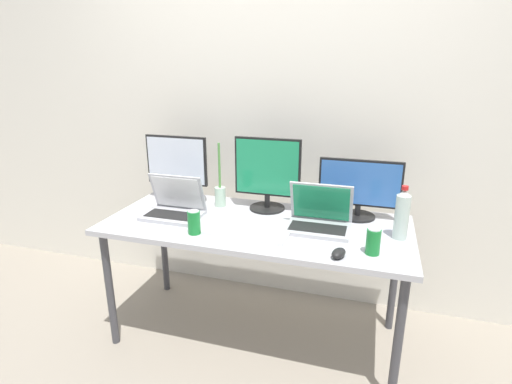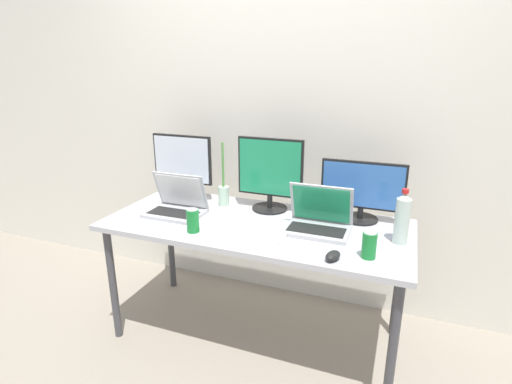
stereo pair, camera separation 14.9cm
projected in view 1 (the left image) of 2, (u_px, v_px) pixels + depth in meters
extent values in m
plane|color=gray|center=(256.00, 334.00, 2.45)|extent=(16.00, 16.00, 0.00)
cube|color=silver|center=(282.00, 110.00, 2.59)|extent=(7.00, 0.08, 2.60)
cylinder|color=#424247|center=(110.00, 290.00, 2.28)|extent=(0.04, 0.04, 0.71)
cylinder|color=#424247|center=(398.00, 343.00, 1.85)|extent=(0.04, 0.04, 0.71)
cylinder|color=#424247|center=(164.00, 245.00, 2.84)|extent=(0.04, 0.04, 0.71)
cylinder|color=#424247|center=(394.00, 277.00, 2.41)|extent=(0.04, 0.04, 0.71)
cube|color=#B7B7BC|center=(256.00, 225.00, 2.23)|extent=(1.68, 0.74, 0.03)
cylinder|color=black|center=(179.00, 198.00, 2.61)|extent=(0.18, 0.18, 0.01)
cylinder|color=black|center=(178.00, 191.00, 2.59)|extent=(0.03, 0.03, 0.09)
cube|color=black|center=(177.00, 160.00, 2.53)|extent=(0.41, 0.02, 0.31)
cube|color=silver|center=(176.00, 161.00, 2.52)|extent=(0.39, 0.01, 0.29)
cylinder|color=black|center=(268.00, 208.00, 2.43)|extent=(0.21, 0.21, 0.01)
cylinder|color=black|center=(268.00, 201.00, 2.42)|extent=(0.03, 0.03, 0.08)
cube|color=black|center=(268.00, 167.00, 2.36)|extent=(0.40, 0.02, 0.35)
cube|color=#1E8C59|center=(268.00, 168.00, 2.34)|extent=(0.38, 0.01, 0.32)
cylinder|color=black|center=(357.00, 216.00, 2.31)|extent=(0.20, 0.20, 0.01)
cylinder|color=black|center=(358.00, 210.00, 2.30)|extent=(0.03, 0.03, 0.06)
cube|color=black|center=(360.00, 183.00, 2.25)|extent=(0.46, 0.02, 0.27)
cube|color=#3366B2|center=(360.00, 184.00, 2.23)|extent=(0.44, 0.01, 0.24)
cube|color=#B7B7BC|center=(173.00, 216.00, 2.30)|extent=(0.33, 0.23, 0.02)
cube|color=black|center=(171.00, 215.00, 2.28)|extent=(0.29, 0.13, 0.00)
cube|color=#B7B7BC|center=(178.00, 192.00, 2.34)|extent=(0.33, 0.08, 0.22)
cube|color=white|center=(177.00, 193.00, 2.33)|extent=(0.29, 0.07, 0.20)
cube|color=#B7B7BC|center=(318.00, 229.00, 2.12)|extent=(0.34, 0.24, 0.02)
cube|color=black|center=(318.00, 228.00, 2.10)|extent=(0.30, 0.13, 0.00)
cube|color=#B7B7BC|center=(321.00, 202.00, 2.16)|extent=(0.34, 0.09, 0.23)
cube|color=#1E8C59|center=(321.00, 203.00, 2.15)|extent=(0.30, 0.07, 0.20)
cube|color=white|center=(245.00, 234.00, 2.05)|extent=(0.44, 0.16, 0.02)
ellipsoid|color=black|center=(339.00, 253.00, 1.82)|extent=(0.08, 0.11, 0.04)
cylinder|color=silver|center=(402.00, 217.00, 1.99)|extent=(0.07, 0.07, 0.23)
cone|color=silver|center=(405.00, 193.00, 1.95)|extent=(0.06, 0.06, 0.03)
cylinder|color=red|center=(405.00, 188.00, 1.95)|extent=(0.03, 0.03, 0.02)
cylinder|color=#197F33|center=(194.00, 222.00, 2.07)|extent=(0.07, 0.07, 0.12)
cylinder|color=silver|center=(193.00, 211.00, 2.05)|extent=(0.06, 0.06, 0.00)
cylinder|color=#197F33|center=(373.00, 242.00, 1.84)|extent=(0.07, 0.07, 0.12)
cylinder|color=silver|center=(374.00, 229.00, 1.82)|extent=(0.06, 0.06, 0.00)
cylinder|color=#B2D1B7|center=(220.00, 197.00, 2.47)|extent=(0.07, 0.07, 0.12)
cylinder|color=#519342|center=(219.00, 166.00, 2.41)|extent=(0.01, 0.01, 0.28)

